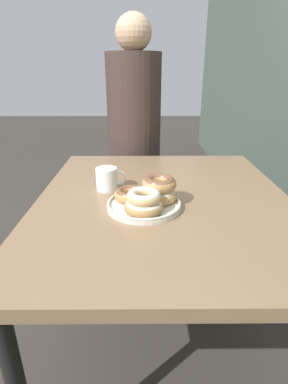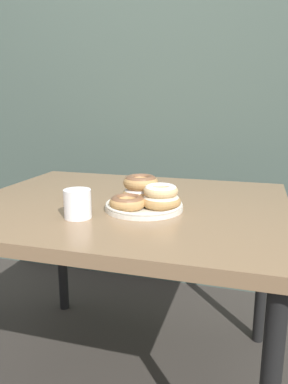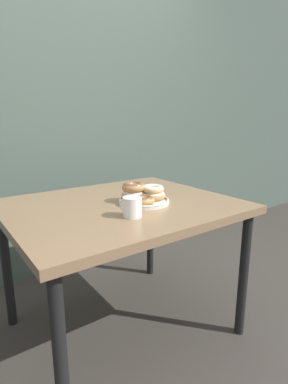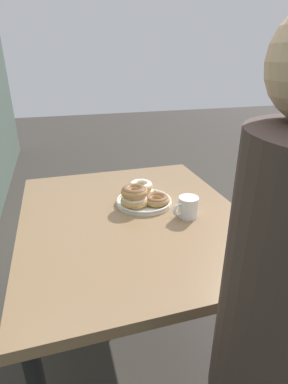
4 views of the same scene
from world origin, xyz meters
TOP-DOWN VIEW (x-y plane):
  - ground_plane at (0.00, 0.00)m, footprint 14.00×14.00m
  - dining_table at (0.00, 0.22)m, footprint 1.14×0.95m
  - donut_plate at (0.09, 0.15)m, footprint 0.28×0.27m
  - coffee_mug at (-0.08, -0.00)m, footprint 0.08×0.12m
  - person_figure at (-0.83, 0.09)m, footprint 0.38×0.32m

SIDE VIEW (x-z plane):
  - ground_plane at x=0.00m, z-range 0.00..0.00m
  - dining_table at x=0.00m, z-range 0.30..1.05m
  - person_figure at x=-0.83m, z-range 0.05..1.52m
  - donut_plate at x=0.09m, z-range 0.74..0.84m
  - coffee_mug at x=-0.08m, z-range 0.75..0.84m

